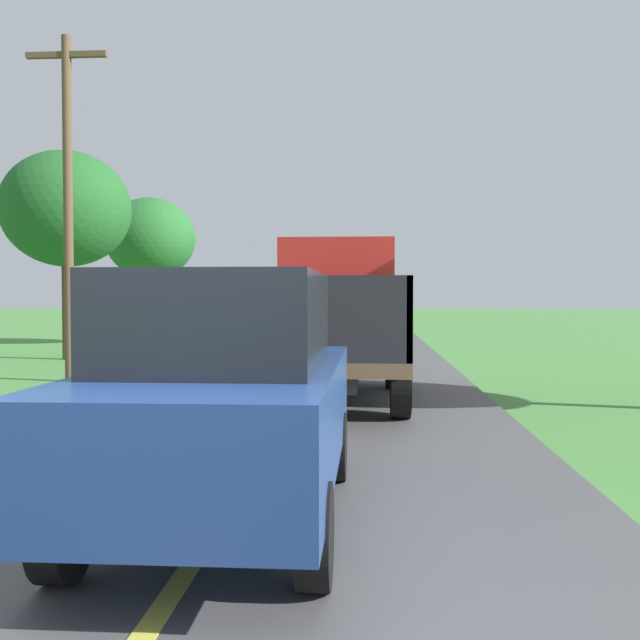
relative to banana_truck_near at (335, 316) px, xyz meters
The scene contains 8 objects.
road_surface 9.28m from the banana_truck_near, 93.33° to the right, with size 6.40×120.00×0.08m, color #4C4C4F.
centre_line 9.28m from the banana_truck_near, 93.33° to the right, with size 0.14×108.00×0.01m, color #E0D64C.
banana_truck_near is the anchor object (origin of this frame).
banana_truck_far 15.90m from the banana_truck_near, 89.37° to the left, with size 2.38×5.81×2.80m.
utility_pole_roadside 6.66m from the banana_truck_near, 159.11° to the left, with size 1.74×0.20×7.31m.
roadside_tree_near_left 16.19m from the banana_truck_near, 118.68° to the left, with size 3.38×3.38×5.52m.
roadside_tree_mid_right 11.33m from the banana_truck_near, 137.46° to the left, with size 3.67×3.67×5.96m.
following_car 7.35m from the banana_truck_near, 93.70° to the right, with size 1.74×4.10×1.92m.
Camera 1 is at (1.15, -3.61, 1.82)m, focal length 40.54 mm.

